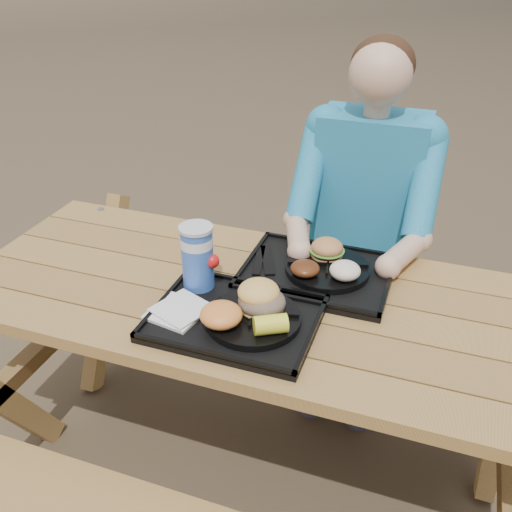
% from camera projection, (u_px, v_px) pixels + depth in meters
% --- Properties ---
extents(ground, '(60.00, 60.00, 0.00)m').
position_uv_depth(ground, '(256.00, 464.00, 2.07)').
color(ground, '#999999').
rests_on(ground, ground).
extents(picnic_table, '(1.80, 1.49, 0.75)m').
position_uv_depth(picnic_table, '(256.00, 387.00, 1.88)').
color(picnic_table, '#999999').
rests_on(picnic_table, ground).
extents(tray_near, '(0.45, 0.35, 0.02)m').
position_uv_depth(tray_near, '(235.00, 319.00, 1.57)').
color(tray_near, black).
rests_on(tray_near, picnic_table).
extents(tray_far, '(0.45, 0.35, 0.02)m').
position_uv_depth(tray_far, '(317.00, 274.00, 1.77)').
color(tray_far, black).
rests_on(tray_far, picnic_table).
extents(plate_near, '(0.26, 0.26, 0.02)m').
position_uv_depth(plate_near, '(253.00, 318.00, 1.54)').
color(plate_near, black).
rests_on(plate_near, tray_near).
extents(plate_far, '(0.26, 0.26, 0.02)m').
position_uv_depth(plate_far, '(327.00, 269.00, 1.75)').
color(plate_far, black).
rests_on(plate_far, tray_far).
extents(napkin_stack, '(0.16, 0.16, 0.02)m').
position_uv_depth(napkin_stack, '(177.00, 311.00, 1.57)').
color(napkin_stack, silver).
rests_on(napkin_stack, tray_near).
extents(soda_cup, '(0.09, 0.09, 0.19)m').
position_uv_depth(soda_cup, '(198.00, 258.00, 1.65)').
color(soda_cup, '#1643A9').
rests_on(soda_cup, tray_near).
extents(condiment_bbq, '(0.05, 0.05, 0.03)m').
position_uv_depth(condiment_bbq, '(252.00, 288.00, 1.66)').
color(condiment_bbq, black).
rests_on(condiment_bbq, tray_near).
extents(condiment_mustard, '(0.05, 0.05, 0.03)m').
position_uv_depth(condiment_mustard, '(272.00, 292.00, 1.63)').
color(condiment_mustard, '#FFF21C').
rests_on(condiment_mustard, tray_near).
extents(sandwich, '(0.12, 0.12, 0.13)m').
position_uv_depth(sandwich, '(262.00, 290.00, 1.52)').
color(sandwich, '#EBAE53').
rests_on(sandwich, plate_near).
extents(mac_cheese, '(0.11, 0.11, 0.06)m').
position_uv_depth(mac_cheese, '(221.00, 315.00, 1.49)').
color(mac_cheese, '#EF913E').
rests_on(mac_cheese, plate_near).
extents(corn_cob, '(0.12, 0.12, 0.05)m').
position_uv_depth(corn_cob, '(271.00, 324.00, 1.46)').
color(corn_cob, yellow).
rests_on(corn_cob, plate_near).
extents(cutlery_far, '(0.10, 0.18, 0.01)m').
position_uv_depth(cutlery_far, '(267.00, 260.00, 1.81)').
color(cutlery_far, black).
rests_on(cutlery_far, tray_far).
extents(burger, '(0.10, 0.10, 0.09)m').
position_uv_depth(burger, '(327.00, 244.00, 1.78)').
color(burger, '#BA7641').
rests_on(burger, plate_far).
extents(baked_beans, '(0.09, 0.09, 0.04)m').
position_uv_depth(baked_beans, '(305.00, 268.00, 1.70)').
color(baked_beans, '#562811').
rests_on(baked_beans, plate_far).
extents(potato_salad, '(0.09, 0.09, 0.05)m').
position_uv_depth(potato_salad, '(345.00, 270.00, 1.68)').
color(potato_salad, silver).
rests_on(potato_salad, plate_far).
extents(diner, '(0.48, 0.84, 1.28)m').
position_uv_depth(diner, '(363.00, 241.00, 2.20)').
color(diner, '#1CC9BA').
rests_on(diner, ground).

